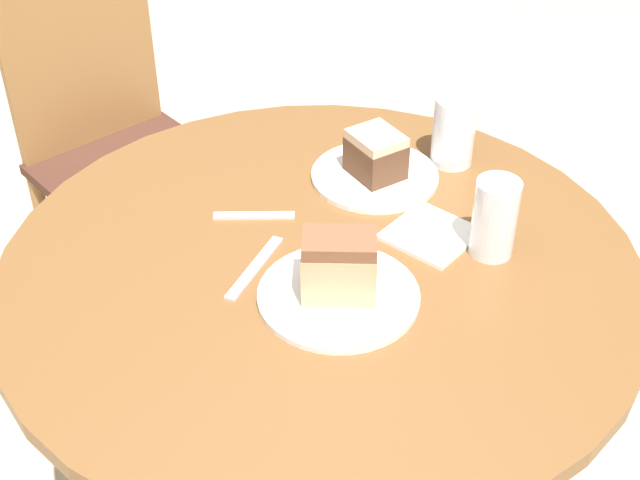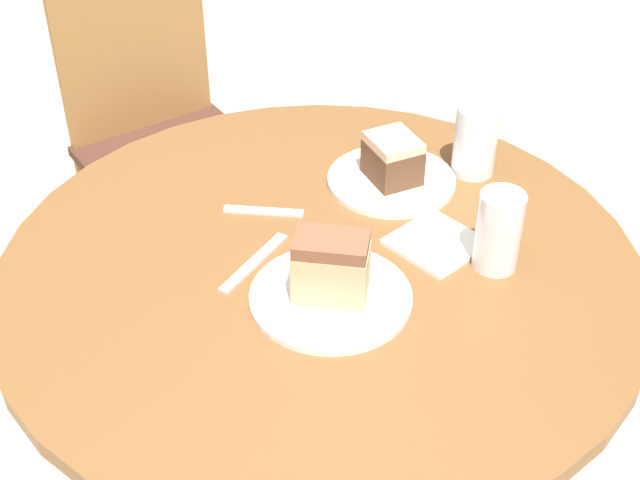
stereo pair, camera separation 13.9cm
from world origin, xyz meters
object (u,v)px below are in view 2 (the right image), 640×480
(cake_slice_far, at_px, (393,158))
(glass_lemonade, at_px, (498,234))
(plate_far, at_px, (391,180))
(plate_near, at_px, (331,297))
(chair, at_px, (168,147))
(glass_water, at_px, (475,143))
(cake_slice_near, at_px, (331,267))

(cake_slice_far, distance_m, glass_lemonade, 0.28)
(plate_far, bearing_deg, plate_near, -143.62)
(chair, height_order, plate_far, chair)
(plate_far, xyz_separation_m, glass_water, (0.15, -0.05, 0.05))
(plate_near, xyz_separation_m, plate_far, (0.27, 0.20, 0.00))
(chair, xyz_separation_m, cake_slice_far, (0.08, -0.78, 0.34))
(glass_lemonade, relative_size, glass_water, 1.02)
(plate_near, bearing_deg, glass_lemonade, -16.39)
(plate_near, distance_m, cake_slice_far, 0.34)
(chair, relative_size, glass_water, 6.89)
(plate_near, bearing_deg, chair, 79.19)
(plate_near, xyz_separation_m, glass_lemonade, (0.26, -0.08, 0.06))
(cake_slice_far, distance_m, glass_water, 0.15)
(plate_far, distance_m, cake_slice_near, 0.34)
(chair, bearing_deg, cake_slice_far, -84.02)
(plate_near, distance_m, glass_lemonade, 0.28)
(cake_slice_near, bearing_deg, chair, 79.19)
(cake_slice_near, bearing_deg, glass_water, 19.52)
(plate_far, bearing_deg, chair, 96.07)
(chair, relative_size, plate_far, 3.91)
(cake_slice_far, bearing_deg, plate_near, -143.62)
(plate_near, xyz_separation_m, cake_slice_near, (0.00, 0.00, 0.06))
(cake_slice_far, relative_size, glass_lemonade, 0.78)
(glass_water, bearing_deg, cake_slice_far, 160.20)
(plate_near, height_order, glass_water, glass_water)
(plate_near, bearing_deg, cake_slice_far, 36.38)
(chair, xyz_separation_m, plate_near, (-0.19, -0.98, 0.30))
(cake_slice_near, distance_m, cake_slice_far, 0.34)
(glass_water, bearing_deg, cake_slice_near, -160.48)
(plate_far, relative_size, glass_lemonade, 1.73)
(glass_water, bearing_deg, chair, 105.28)
(chair, height_order, cake_slice_near, chair)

